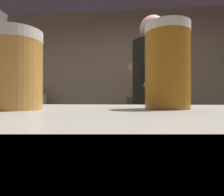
{
  "coord_description": "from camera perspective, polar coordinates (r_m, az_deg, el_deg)",
  "views": [
    {
      "loc": [
        -0.11,
        -1.35,
        1.04
      ],
      "look_at": [
        -0.17,
        -0.75,
        1.04
      ],
      "focal_mm": 30.05,
      "sensor_mm": 36.0,
      "label": 1
    }
  ],
  "objects": [
    {
      "name": "bottle_hot_sauce",
      "position": [
        3.37,
        8.12,
        1.65
      ],
      "size": [
        0.06,
        0.06,
        0.22
      ],
      "color": "red",
      "rests_on": "back_shelf"
    },
    {
      "name": "bottle_olive_oil",
      "position": [
        3.23,
        12.08,
        1.72
      ],
      "size": [
        0.06,
        0.06,
        0.22
      ],
      "color": "#CED47E",
      "rests_on": "back_shelf"
    },
    {
      "name": "mixing_bowl",
      "position": [
        2.01,
        9.5,
        -2.38
      ],
      "size": [
        0.16,
        0.16,
        0.04
      ],
      "primitive_type": "cylinder",
      "color": "beige",
      "rests_on": "prep_counter"
    },
    {
      "name": "chefs_knife",
      "position": [
        2.08,
        18.66,
        -2.79
      ],
      "size": [
        0.24,
        0.06,
        0.01
      ],
      "primitive_type": "cube",
      "rotation": [
        0.0,
        0.0,
        0.12
      ],
      "color": "silver",
      "rests_on": "prep_counter"
    },
    {
      "name": "bottle_vinegar",
      "position": [
        3.28,
        14.44,
        1.94
      ],
      "size": [
        0.05,
        0.05,
        0.26
      ],
      "color": "black",
      "rests_on": "back_shelf"
    },
    {
      "name": "prep_counter",
      "position": [
        2.2,
        18.18,
        -15.14
      ],
      "size": [
        2.1,
        0.6,
        0.94
      ],
      "primitive_type": "cube",
      "color": "#4F3335",
      "rests_on": "ground"
    },
    {
      "name": "pint_glass_near",
      "position": [
        0.35,
        -26.81,
        7.48
      ],
      "size": [
        0.08,
        0.08,
        0.13
      ],
      "color": "gold",
      "rests_on": "bar_counter"
    },
    {
      "name": "back_shelf",
      "position": [
        3.33,
        12.43,
        -8.94
      ],
      "size": [
        0.9,
        0.36,
        1.06
      ],
      "primitive_type": "cube",
      "color": "#3B3B3B",
      "rests_on": "ground"
    },
    {
      "name": "mini_fridge",
      "position": [
        3.67,
        -25.84,
        -7.58
      ],
      "size": [
        0.67,
        0.58,
        1.12
      ],
      "color": "white",
      "rests_on": "ground"
    },
    {
      "name": "bartender",
      "position": [
        1.63,
        12.21,
        -1.01
      ],
      "size": [
        0.46,
        0.53,
        1.75
      ],
      "rotation": [
        0.0,
        0.0,
        1.45
      ],
      "color": "#323041",
      "rests_on": "ground"
    },
    {
      "name": "wall_back",
      "position": [
        3.57,
        7.51,
        4.87
      ],
      "size": [
        5.2,
        0.1,
        2.7
      ],
      "primitive_type": "cube",
      "color": "#8C795D",
      "rests_on": "ground"
    },
    {
      "name": "pint_glass_far",
      "position": [
        0.36,
        16.45,
        9.08
      ],
      "size": [
        0.08,
        0.08,
        0.15
      ],
      "color": "#AF701D",
      "rests_on": "bar_counter"
    }
  ]
}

